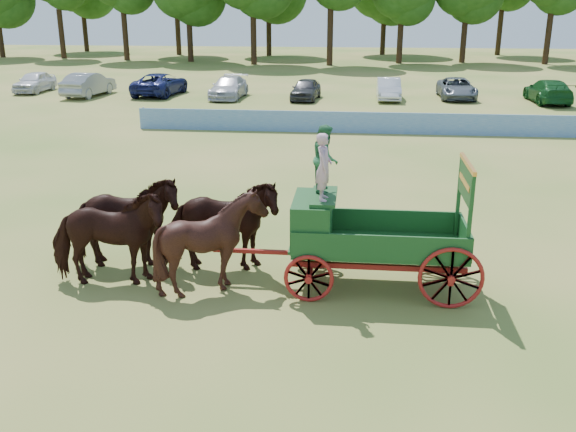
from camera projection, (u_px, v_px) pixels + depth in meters
The scene contains 8 objects.
ground at pixel (482, 290), 14.57m from camera, with size 160.00×160.00×0.00m, color #A58A4A.
horse_lead_left at pixel (107, 238), 14.48m from camera, with size 1.24×2.72×2.30m, color black.
horse_lead_right at pixel (124, 222), 15.51m from camera, with size 1.24×2.72×2.30m, color black.
horse_wheel_left at pixel (212, 242), 14.23m from camera, with size 1.86×2.09×2.30m, color black.
horse_wheel_right at pixel (222, 226), 15.27m from camera, with size 1.24×2.72×2.30m, color black.
farm_dray at pixel (347, 219), 14.33m from camera, with size 6.00×2.00×3.65m.
sponsor_banner at pixel (397, 123), 31.46m from camera, with size 26.00×0.08×1.05m, color #2062B0.
parked_cars at pixel (383, 88), 42.66m from camera, with size 52.23×6.59×1.60m.
Camera 1 is at (-2.99, -13.66, 6.24)m, focal length 40.00 mm.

